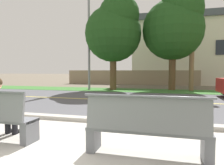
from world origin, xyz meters
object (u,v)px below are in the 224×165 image
Objects in this scene: shade_tree_left at (175,25)px; bench_right at (146,129)px; seated_person_white at (1,105)px; streetlamp at (90,27)px; shade_tree_far_left at (115,29)px.

bench_right is at bearing -93.37° from shade_tree_left.
seated_person_white is (-2.94, 0.17, 0.21)m from bench_right.
streetlamp is (-5.13, 10.80, 4.03)m from bench_right.
shade_tree_far_left is at bearing 92.24° from seated_person_white.
streetlamp is at bearing -173.04° from shade_tree_far_left.
streetlamp is (-2.19, 10.63, 3.82)m from seated_person_white.
shade_tree_far_left is (1.77, 0.22, -0.23)m from streetlamp.
shade_tree_far_left reaches higher than seated_person_white.
streetlamp is 5.95m from shade_tree_left.
shade_tree_far_left is at bearing 6.96° from streetlamp.
streetlamp is at bearing 115.40° from bench_right.
bench_right is 0.28× the size of shade_tree_left.
streetlamp is at bearing 101.66° from seated_person_white.
seated_person_white is at bearing -78.34° from streetlamp.
bench_right is 12.62m from streetlamp.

